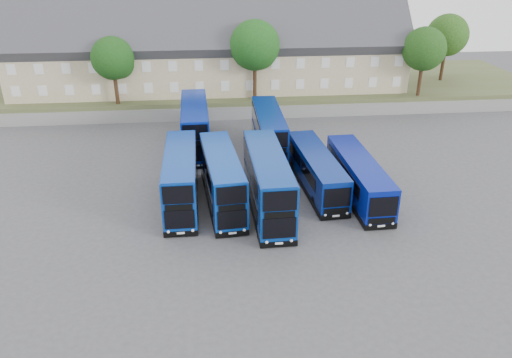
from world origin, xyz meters
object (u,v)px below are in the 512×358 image
(tree_west, at_px, (114,60))
(tree_east, at_px, (425,51))
(dd_front_left, at_px, (181,180))
(tree_mid, at_px, (256,47))
(dd_front_mid, at_px, (222,180))
(tree_far, at_px, (448,37))
(coach_east_a, at_px, (316,171))

(tree_west, bearing_deg, tree_east, 0.00)
(tree_west, bearing_deg, dd_front_left, -69.91)
(tree_mid, relative_size, tree_east, 1.12)
(dd_front_mid, bearing_deg, dd_front_left, 166.91)
(tree_mid, bearing_deg, tree_far, 14.04)
(coach_east_a, bearing_deg, tree_mid, 94.74)
(dd_front_mid, distance_m, tree_west, 25.24)
(coach_east_a, relative_size, tree_west, 1.50)
(dd_front_mid, xyz_separation_m, tree_west, (-11.12, 22.10, 4.99))
(dd_front_mid, relative_size, tree_west, 1.40)
(coach_east_a, bearing_deg, dd_front_left, -175.22)
(dd_front_left, relative_size, tree_mid, 1.16)
(dd_front_left, distance_m, tree_east, 35.86)
(tree_east, bearing_deg, coach_east_a, -130.24)
(tree_west, xyz_separation_m, tree_east, (36.00, 0.00, 0.34))
(tree_mid, bearing_deg, dd_front_mid, -102.18)
(tree_west, bearing_deg, coach_east_a, -46.30)
(tree_east, bearing_deg, tree_west, -180.00)
(coach_east_a, height_order, tree_mid, tree_mid)
(coach_east_a, relative_size, tree_far, 1.33)
(dd_front_mid, bearing_deg, tree_mid, 72.36)
(coach_east_a, xyz_separation_m, tree_far, (22.91, 26.98, 6.20))
(dd_front_left, distance_m, coach_east_a, 11.31)
(coach_east_a, xyz_separation_m, tree_west, (-19.09, 19.98, 5.53))
(coach_east_a, distance_m, tree_west, 28.18)
(coach_east_a, relative_size, tree_mid, 1.25)
(tree_mid, distance_m, tree_far, 26.80)
(dd_front_mid, distance_m, tree_far, 42.81)
(dd_front_mid, bearing_deg, tree_far, 37.85)
(tree_west, relative_size, tree_far, 0.88)
(dd_front_left, relative_size, dd_front_mid, 0.99)
(coach_east_a, bearing_deg, tree_east, 45.92)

